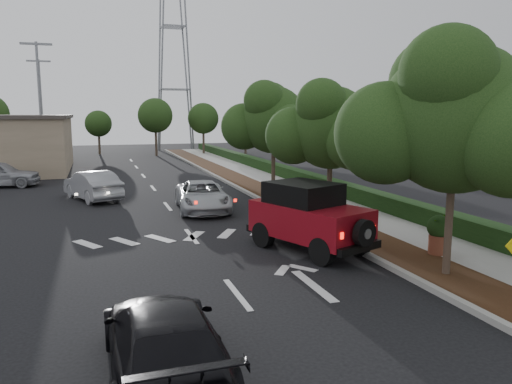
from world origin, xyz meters
name	(u,v)px	position (x,y,z in m)	size (l,w,h in m)	color
ground	(237,294)	(0.00, 0.00, 0.00)	(120.00, 120.00, 0.00)	black
curb	(261,200)	(4.60, 12.00, 0.07)	(0.20, 70.00, 0.15)	#9E9B93
planting_strip	(280,199)	(5.60, 12.00, 0.06)	(1.80, 70.00, 0.12)	black
sidewalk	(315,197)	(7.50, 12.00, 0.06)	(2.00, 70.00, 0.12)	gray
hedge	(339,189)	(8.90, 12.00, 0.40)	(0.80, 70.00, 0.80)	black
transmission_tower	(176,150)	(6.00, 48.00, 0.00)	(7.00, 4.00, 28.00)	slate
street_tree_near	(445,277)	(5.60, -0.50, 0.00)	(3.80, 3.80, 5.92)	#173311
street_tree_mid	(329,223)	(5.60, 6.50, 0.00)	(3.20, 3.20, 5.32)	#173311
street_tree_far	(273,197)	(5.60, 13.00, 0.00)	(3.40, 3.40, 5.62)	#173311
light_pole_a	(45,176)	(-6.50, 26.00, 0.00)	(2.00, 0.22, 9.00)	slate
light_pole_b	(45,161)	(-7.50, 38.00, 0.00)	(2.00, 0.22, 9.00)	slate
red_jeep	(305,216)	(3.13, 3.16, 1.09)	(3.16, 4.40, 2.15)	black
silver_suv_ahead	(202,196)	(1.36, 10.55, 0.65)	(2.16, 4.69, 1.30)	#A8ABB0
black_suv_oncoming	(164,340)	(-2.17, -3.31, 0.65)	(1.83, 4.51, 1.31)	black
silver_sedan_oncoming	(92,185)	(-3.32, 15.01, 0.73)	(1.54, 4.42, 1.46)	#95969C
terracotta_planter	(439,230)	(6.60, 1.13, 0.84)	(0.71, 0.71, 1.24)	brown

